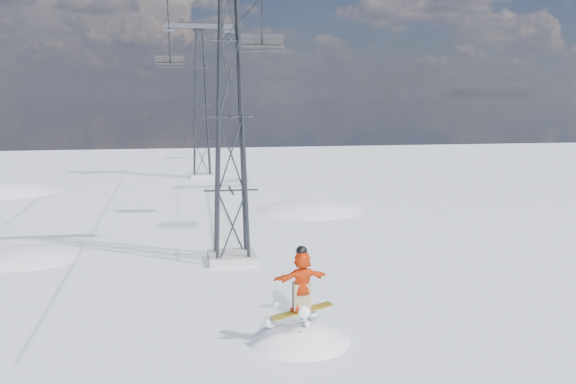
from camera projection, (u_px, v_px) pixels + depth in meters
ground at (229, 341)px, 16.60m from camera, size 120.00×120.00×0.00m
snow_terrain at (120, 366)px, 37.90m from camera, size 39.00×37.00×22.00m
lift_tower_near at (230, 118)px, 23.69m from camera, size 5.20×1.80×11.43m
lift_tower_far at (201, 105)px, 48.02m from camera, size 5.20×1.80×11.43m
haul_cables at (210, 8)px, 34.06m from camera, size 4.46×51.00×0.06m
lift_chair_mid at (262, 42)px, 30.53m from camera, size 2.07×0.60×2.57m
lift_chair_far at (170, 61)px, 47.27m from camera, size 2.12×0.61×2.63m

